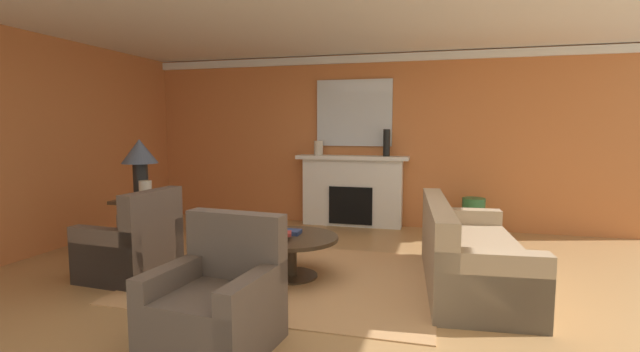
{
  "coord_description": "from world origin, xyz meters",
  "views": [
    {
      "loc": [
        1.13,
        -4.3,
        1.6
      ],
      "look_at": [
        -0.31,
        1.05,
        1.0
      ],
      "focal_mm": 25.49,
      "sensor_mm": 36.0,
      "label": 1
    }
  ],
  "objects_px": {
    "sofa": "(468,257)",
    "vase_on_side_table": "(145,191)",
    "vase_mantel_left": "(318,148)",
    "vase_mantel_right": "(387,143)",
    "side_table": "(143,222)",
    "vase_tall_corner": "(473,218)",
    "mantel_mirror": "(354,113)",
    "armchair_near_window": "(132,249)",
    "armchair_facing_fireplace": "(217,306)",
    "table_lamp": "(140,157)",
    "coffee_table": "(291,247)",
    "fireplace": "(352,193)"
  },
  "relations": [
    {
      "from": "coffee_table",
      "to": "vase_mantel_right",
      "type": "distance_m",
      "value": 2.92
    },
    {
      "from": "armchair_facing_fireplace",
      "to": "side_table",
      "type": "xyz_separation_m",
      "value": [
        -2.09,
        2.0,
        0.09
      ]
    },
    {
      "from": "vase_mantel_left",
      "to": "vase_on_side_table",
      "type": "distance_m",
      "value": 2.86
    },
    {
      "from": "vase_mantel_right",
      "to": "side_table",
      "type": "bearing_deg",
      "value": -141.11
    },
    {
      "from": "vase_on_side_table",
      "to": "side_table",
      "type": "bearing_deg",
      "value": 141.34
    },
    {
      "from": "sofa",
      "to": "table_lamp",
      "type": "xyz_separation_m",
      "value": [
        -3.91,
        0.18,
        0.93
      ]
    },
    {
      "from": "side_table",
      "to": "vase_tall_corner",
      "type": "distance_m",
      "value": 4.56
    },
    {
      "from": "sofa",
      "to": "vase_mantel_right",
      "type": "bearing_deg",
      "value": 114.68
    },
    {
      "from": "vase_mantel_left",
      "to": "vase_mantel_right",
      "type": "bearing_deg",
      "value": 0.0
    },
    {
      "from": "vase_tall_corner",
      "to": "vase_mantel_right",
      "type": "height_order",
      "value": "vase_mantel_right"
    },
    {
      "from": "mantel_mirror",
      "to": "coffee_table",
      "type": "xyz_separation_m",
      "value": [
        -0.13,
        -2.82,
        -1.49
      ]
    },
    {
      "from": "coffee_table",
      "to": "table_lamp",
      "type": "height_order",
      "value": "table_lamp"
    },
    {
      "from": "mantel_mirror",
      "to": "vase_mantel_left",
      "type": "bearing_deg",
      "value": -162.82
    },
    {
      "from": "armchair_facing_fireplace",
      "to": "table_lamp",
      "type": "relative_size",
      "value": 1.27
    },
    {
      "from": "sofa",
      "to": "vase_on_side_table",
      "type": "relative_size",
      "value": 8.68
    },
    {
      "from": "side_table",
      "to": "vase_on_side_table",
      "type": "xyz_separation_m",
      "value": [
        0.15,
        -0.12,
        0.42
      ]
    },
    {
      "from": "armchair_facing_fireplace",
      "to": "coffee_table",
      "type": "xyz_separation_m",
      "value": [
        0.02,
        1.6,
        0.03
      ]
    },
    {
      "from": "mantel_mirror",
      "to": "vase_on_side_table",
      "type": "distance_m",
      "value": 3.44
    },
    {
      "from": "vase_mantel_left",
      "to": "vase_tall_corner",
      "type": "height_order",
      "value": "vase_mantel_left"
    },
    {
      "from": "vase_mantel_left",
      "to": "vase_tall_corner",
      "type": "xyz_separation_m",
      "value": [
        2.41,
        -0.25,
        -0.97
      ]
    },
    {
      "from": "side_table",
      "to": "vase_tall_corner",
      "type": "relative_size",
      "value": 1.22
    },
    {
      "from": "side_table",
      "to": "sofa",
      "type": "bearing_deg",
      "value": -2.62
    },
    {
      "from": "sofa",
      "to": "vase_on_side_table",
      "type": "xyz_separation_m",
      "value": [
        -3.76,
        0.06,
        0.53
      ]
    },
    {
      "from": "coffee_table",
      "to": "vase_mantel_left",
      "type": "xyz_separation_m",
      "value": [
        -0.42,
        2.65,
        0.92
      ]
    },
    {
      "from": "vase_mantel_right",
      "to": "vase_on_side_table",
      "type": "bearing_deg",
      "value": -138.08
    },
    {
      "from": "fireplace",
      "to": "armchair_facing_fireplace",
      "type": "relative_size",
      "value": 1.89
    },
    {
      "from": "fireplace",
      "to": "vase_tall_corner",
      "type": "xyz_separation_m",
      "value": [
        1.86,
        -0.3,
        -0.26
      ]
    },
    {
      "from": "armchair_near_window",
      "to": "table_lamp",
      "type": "bearing_deg",
      "value": 120.06
    },
    {
      "from": "armchair_near_window",
      "to": "vase_mantel_right",
      "type": "relative_size",
      "value": 2.24
    },
    {
      "from": "vase_on_side_table",
      "to": "vase_tall_corner",
      "type": "distance_m",
      "value": 4.51
    },
    {
      "from": "vase_mantel_left",
      "to": "vase_tall_corner",
      "type": "distance_m",
      "value": 2.61
    },
    {
      "from": "vase_mantel_left",
      "to": "sofa",
      "type": "bearing_deg",
      "value": -47.64
    },
    {
      "from": "armchair_facing_fireplace",
      "to": "sofa",
      "type": "bearing_deg",
      "value": 44.98
    },
    {
      "from": "vase_on_side_table",
      "to": "vase_mantel_right",
      "type": "relative_size",
      "value": 0.59
    },
    {
      "from": "sofa",
      "to": "armchair_near_window",
      "type": "bearing_deg",
      "value": -169.24
    },
    {
      "from": "vase_mantel_left",
      "to": "armchair_near_window",
      "type": "bearing_deg",
      "value": -111.46
    },
    {
      "from": "armchair_near_window",
      "to": "armchair_facing_fireplace",
      "type": "bearing_deg",
      "value": -35.99
    },
    {
      "from": "armchair_facing_fireplace",
      "to": "side_table",
      "type": "height_order",
      "value": "armchair_facing_fireplace"
    },
    {
      "from": "vase_mantel_left",
      "to": "vase_mantel_right",
      "type": "height_order",
      "value": "vase_mantel_right"
    },
    {
      "from": "fireplace",
      "to": "coffee_table",
      "type": "relative_size",
      "value": 1.8
    },
    {
      "from": "fireplace",
      "to": "mantel_mirror",
      "type": "distance_m",
      "value": 1.29
    },
    {
      "from": "armchair_near_window",
      "to": "table_lamp",
      "type": "height_order",
      "value": "table_lamp"
    },
    {
      "from": "vase_on_side_table",
      "to": "fireplace",
      "type": "bearing_deg",
      "value": 49.17
    },
    {
      "from": "sofa",
      "to": "vase_mantel_left",
      "type": "distance_m",
      "value": 3.43
    },
    {
      "from": "vase_mantel_right",
      "to": "sofa",
      "type": "bearing_deg",
      "value": -65.32
    },
    {
      "from": "mantel_mirror",
      "to": "armchair_near_window",
      "type": "xyz_separation_m",
      "value": [
        -1.76,
        -3.25,
        -1.52
      ]
    },
    {
      "from": "mantel_mirror",
      "to": "coffee_table",
      "type": "distance_m",
      "value": 3.19
    },
    {
      "from": "vase_mantel_left",
      "to": "mantel_mirror",
      "type": "bearing_deg",
      "value": 17.18
    },
    {
      "from": "mantel_mirror",
      "to": "vase_mantel_right",
      "type": "xyz_separation_m",
      "value": [
        0.55,
        -0.17,
        -0.47
      ]
    },
    {
      "from": "fireplace",
      "to": "side_table",
      "type": "relative_size",
      "value": 2.57
    }
  ]
}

